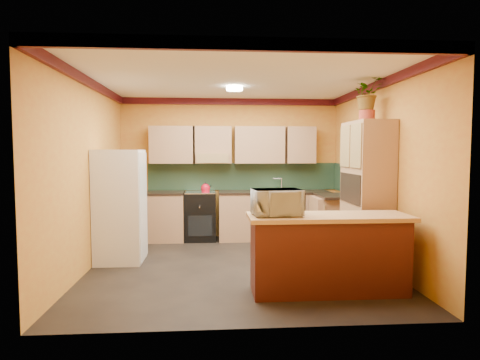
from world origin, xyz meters
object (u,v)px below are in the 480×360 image
object	(u,v)px
fridge	(120,206)
pantry	(366,195)
breakfast_bar	(328,256)
stove	(200,216)
base_cabinets_back	(233,216)
microwave	(277,202)

from	to	relation	value
fridge	pantry	xyz separation A→B (m)	(3.60, -0.56, 0.20)
breakfast_bar	fridge	bearing A→B (deg)	150.75
stove	breakfast_bar	size ratio (longest dim) A/B	0.51
stove	fridge	size ratio (longest dim) A/B	0.54
stove	fridge	xyz separation A→B (m)	(-1.17, -1.43, 0.39)
base_cabinets_back	stove	xyz separation A→B (m)	(-0.62, -0.00, 0.02)
breakfast_bar	microwave	size ratio (longest dim) A/B	3.26
stove	base_cabinets_back	bearing A→B (deg)	0.00
base_cabinets_back	breakfast_bar	distance (m)	3.13
fridge	microwave	distance (m)	2.65
pantry	microwave	size ratio (longest dim) A/B	3.81
base_cabinets_back	pantry	bearing A→B (deg)	-47.79
pantry	stove	bearing A→B (deg)	140.68
stove	breakfast_bar	distance (m)	3.38
base_cabinets_back	breakfast_bar	xyz separation A→B (m)	(0.97, -2.98, 0.00)
fridge	pantry	world-z (taller)	pantry
fridge	breakfast_bar	world-z (taller)	fridge
base_cabinets_back	fridge	distance (m)	2.33
pantry	fridge	bearing A→B (deg)	171.18
pantry	breakfast_bar	world-z (taller)	pantry
base_cabinets_back	stove	distance (m)	0.63
pantry	microwave	xyz separation A→B (m)	(-1.46, -0.99, 0.03)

